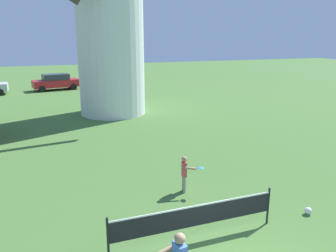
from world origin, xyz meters
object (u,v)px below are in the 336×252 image
parked_car_red (56,82)px  stray_ball (308,211)px  tennis_net (195,216)px  player_far (185,172)px

parked_car_red → stray_ball: bearing=-78.0°
tennis_net → player_far: player_far is taller
stray_ball → parked_car_red: (-5.92, 27.79, 0.70)m
stray_ball → parked_car_red: 28.42m
tennis_net → stray_ball: (3.72, -0.01, -0.57)m
tennis_net → player_far: bearing=72.2°
player_far → stray_ball: bearing=-43.1°
stray_ball → tennis_net: bearing=179.9°
player_far → stray_ball: size_ratio=5.78×
stray_ball → player_far: bearing=136.9°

